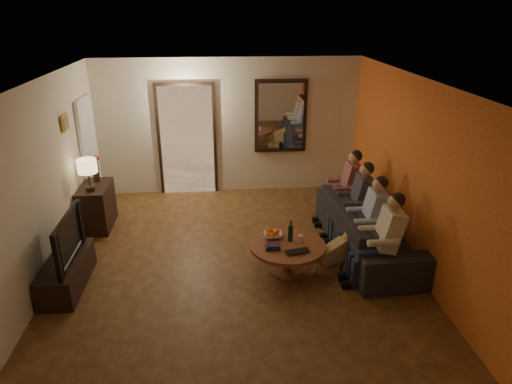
{
  "coord_description": "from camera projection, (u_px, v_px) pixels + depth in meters",
  "views": [
    {
      "loc": [
        -0.2,
        -5.57,
        3.48
      ],
      "look_at": [
        0.3,
        0.3,
        1.05
      ],
      "focal_mm": 32.0,
      "sensor_mm": 36.0,
      "label": 1
    }
  ],
  "objects": [
    {
      "name": "floor",
      "position": [
        237.0,
        269.0,
        6.47
      ],
      "size": [
        5.0,
        6.0,
        0.01
      ],
      "primitive_type": "cube",
      "color": "#3F2811",
      "rests_on": "ground"
    },
    {
      "name": "ceiling",
      "position": [
        233.0,
        83.0,
        5.48
      ],
      "size": [
        5.0,
        6.0,
        0.01
      ],
      "primitive_type": "cube",
      "color": "white",
      "rests_on": "back_wall"
    },
    {
      "name": "back_wall",
      "position": [
        229.0,
        127.0,
        8.74
      ],
      "size": [
        5.0,
        0.02,
        2.6
      ],
      "primitive_type": "cube",
      "color": "beige",
      "rests_on": "floor"
    },
    {
      "name": "front_wall",
      "position": [
        253.0,
        338.0,
        3.21
      ],
      "size": [
        5.0,
        0.02,
        2.6
      ],
      "primitive_type": "cube",
      "color": "beige",
      "rests_on": "floor"
    },
    {
      "name": "left_wall",
      "position": [
        38.0,
        190.0,
        5.78
      ],
      "size": [
        0.02,
        6.0,
        2.6
      ],
      "primitive_type": "cube",
      "color": "beige",
      "rests_on": "floor"
    },
    {
      "name": "right_wall",
      "position": [
        420.0,
        178.0,
        6.17
      ],
      "size": [
        0.02,
        6.0,
        2.6
      ],
      "primitive_type": "cube",
      "color": "beige",
      "rests_on": "floor"
    },
    {
      "name": "orange_accent",
      "position": [
        419.0,
        178.0,
        6.17
      ],
      "size": [
        0.01,
        6.0,
        2.6
      ],
      "primitive_type": "cube",
      "color": "#CA5822",
      "rests_on": "right_wall"
    },
    {
      "name": "kitchen_doorway",
      "position": [
        187.0,
        141.0,
        8.75
      ],
      "size": [
        1.0,
        0.06,
        2.1
      ],
      "primitive_type": "cube",
      "color": "#FFE0A5",
      "rests_on": "floor"
    },
    {
      "name": "door_trim",
      "position": [
        187.0,
        141.0,
        8.75
      ],
      "size": [
        1.12,
        0.04,
        2.22
      ],
      "primitive_type": "cube",
      "color": "black",
      "rests_on": "floor"
    },
    {
      "name": "fridge_glimpse",
      "position": [
        201.0,
        148.0,
        8.84
      ],
      "size": [
        0.45,
        0.03,
        1.7
      ],
      "primitive_type": "cube",
      "color": "silver",
      "rests_on": "floor"
    },
    {
      "name": "mirror_frame",
      "position": [
        281.0,
        116.0,
        8.71
      ],
      "size": [
        1.0,
        0.05,
        1.4
      ],
      "primitive_type": "cube",
      "color": "black",
      "rests_on": "back_wall"
    },
    {
      "name": "mirror_glass",
      "position": [
        281.0,
        117.0,
        8.68
      ],
      "size": [
        0.86,
        0.02,
        1.26
      ],
      "primitive_type": "cube",
      "color": "white",
      "rests_on": "back_wall"
    },
    {
      "name": "white_door",
      "position": [
        90.0,
        155.0,
        8.01
      ],
      "size": [
        0.06,
        0.85,
        2.04
      ],
      "primitive_type": "cube",
      "color": "white",
      "rests_on": "floor"
    },
    {
      "name": "framed_art",
      "position": [
        65.0,
        123.0,
        6.77
      ],
      "size": [
        0.03,
        0.28,
        0.24
      ],
      "primitive_type": "cube",
      "color": "#B28C33",
      "rests_on": "left_wall"
    },
    {
      "name": "art_canvas",
      "position": [
        66.0,
        123.0,
        6.77
      ],
      "size": [
        0.01,
        0.22,
        0.18
      ],
      "primitive_type": "cube",
      "color": "brown",
      "rests_on": "left_wall"
    },
    {
      "name": "dresser",
      "position": [
        97.0,
        206.0,
        7.57
      ],
      "size": [
        0.45,
        0.83,
        0.74
      ],
      "primitive_type": "cube",
      "color": "black",
      "rests_on": "floor"
    },
    {
      "name": "table_lamp",
      "position": [
        88.0,
        175.0,
        7.13
      ],
      "size": [
        0.3,
        0.3,
        0.54
      ],
      "primitive_type": null,
      "color": "beige",
      "rests_on": "dresser"
    },
    {
      "name": "flower_vase",
      "position": [
        95.0,
        169.0,
        7.55
      ],
      "size": [
        0.14,
        0.14,
        0.44
      ],
      "primitive_type": null,
      "color": "red",
      "rests_on": "dresser"
    },
    {
      "name": "tv_stand",
      "position": [
        67.0,
        273.0,
        6.01
      ],
      "size": [
        0.45,
        1.2,
        0.4
      ],
      "primitive_type": "cube",
      "color": "black",
      "rests_on": "floor"
    },
    {
      "name": "tv",
      "position": [
        61.0,
        238.0,
        5.82
      ],
      "size": [
        1.09,
        0.14,
        0.63
      ],
      "primitive_type": "imported",
      "rotation": [
        0.0,
        0.0,
        1.57
      ],
      "color": "black",
      "rests_on": "tv_stand"
    },
    {
      "name": "sofa",
      "position": [
        368.0,
        228.0,
        6.86
      ],
      "size": [
        2.53,
        1.07,
        0.73
      ],
      "primitive_type": "imported",
      "rotation": [
        0.0,
        0.0,
        1.61
      ],
      "color": "black",
      "rests_on": "floor"
    },
    {
      "name": "person_a",
      "position": [
        383.0,
        243.0,
        5.93
      ],
      "size": [
        0.6,
        0.4,
        1.2
      ],
      "primitive_type": null,
      "color": "tan",
      "rests_on": "sofa"
    },
    {
      "name": "person_b",
      "position": [
        369.0,
        223.0,
        6.49
      ],
      "size": [
        0.6,
        0.4,
        1.2
      ],
      "primitive_type": null,
      "color": "tan",
      "rests_on": "sofa"
    },
    {
      "name": "person_c",
      "position": [
        357.0,
        206.0,
        7.04
      ],
      "size": [
        0.6,
        0.4,
        1.2
      ],
      "primitive_type": null,
      "color": "tan",
      "rests_on": "sofa"
    },
    {
      "name": "person_d",
      "position": [
        346.0,
        191.0,
        7.59
      ],
      "size": [
        0.6,
        0.4,
        1.2
      ],
      "primitive_type": null,
      "color": "tan",
      "rests_on": "sofa"
    },
    {
      "name": "dog",
      "position": [
        334.0,
        252.0,
        6.36
      ],
      "size": [
        0.61,
        0.39,
        0.56
      ],
      "primitive_type": null,
      "rotation": [
        0.0,
        0.0,
        0.3
      ],
      "color": "tan",
      "rests_on": "floor"
    },
    {
      "name": "coffee_table",
      "position": [
        287.0,
        259.0,
        6.3
      ],
      "size": [
        1.25,
        1.25,
        0.45
      ],
      "primitive_type": "cylinder",
      "rotation": [
        0.0,
        0.0,
        -0.23
      ],
      "color": "brown",
      "rests_on": "floor"
    },
    {
      "name": "bowl",
      "position": [
        273.0,
        235.0,
        6.39
      ],
      "size": [
        0.26,
        0.26,
        0.06
      ],
      "primitive_type": "imported",
      "color": "white",
      "rests_on": "coffee_table"
    },
    {
      "name": "oranges",
      "position": [
        273.0,
        231.0,
        6.37
      ],
      "size": [
        0.2,
        0.2,
        0.08
      ],
      "primitive_type": null,
      "color": "orange",
      "rests_on": "bowl"
    },
    {
      "name": "wine_bottle",
      "position": [
        291.0,
        231.0,
        6.25
      ],
      "size": [
        0.07,
        0.07,
        0.31
      ],
      "primitive_type": null,
      "color": "black",
      "rests_on": "coffee_table"
    },
    {
      "name": "wine_glass",
      "position": [
        300.0,
        239.0,
        6.26
      ],
      "size": [
        0.06,
        0.06,
        0.1
      ],
      "primitive_type": "cylinder",
      "color": "silver",
      "rests_on": "coffee_table"
    },
    {
      "name": "book_stack",
      "position": [
        273.0,
        246.0,
        6.09
      ],
      "size": [
        0.2,
        0.15,
        0.07
      ],
      "primitive_type": null,
      "color": "black",
      "rests_on": "coffee_table"
    },
    {
      "name": "laptop",
      "position": [
        299.0,
        253.0,
        5.96
      ],
      "size": [
        0.37,
        0.28,
        0.03
      ],
      "primitive_type": "imported",
      "rotation": [
        0.0,
        0.0,
        0.23
      ],
      "color": "black",
      "rests_on": "coffee_table"
    }
  ]
}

